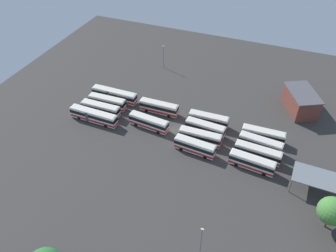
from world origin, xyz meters
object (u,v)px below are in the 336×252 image
object	(u,v)px
lamp_post_mid_lot	(201,243)
bus_row2_slot3	(209,120)
bus_row0_slot2	(107,102)
bus_row3_slot2	(261,144)
bus_row3_slot1	(258,153)
lamp_post_near_entrance	(164,56)
bus_row1_slot3	(159,107)
bus_row3_slot0	(252,163)
depot_building	(301,101)
bus_row3_slot3	(263,135)
maintenance_shelter	(318,178)
bus_row0_slot3	(114,95)
bus_row2_slot0	(195,146)
bus_row0_slot0	(94,116)
bus_row2_slot2	(205,128)
bus_row2_slot1	(200,137)
bus_row1_slot1	(149,122)
tree_north_edge	(332,211)
bus_row0_slot1	(101,109)

from	to	relation	value
lamp_post_mid_lot	bus_row2_slot3	bearing A→B (deg)	104.31
bus_row0_slot2	bus_row3_slot2	world-z (taller)	same
bus_row3_slot1	lamp_post_near_entrance	world-z (taller)	lamp_post_near_entrance
bus_row1_slot3	bus_row3_slot1	xyz separation A→B (m)	(30.35, -8.27, 0.00)
bus_row1_slot3	bus_row3_slot2	world-z (taller)	same
bus_row3_slot0	depot_building	xyz separation A→B (m)	(8.35, 28.59, 1.33)
bus_row3_slot3	lamp_post_near_entrance	xyz separation A→B (m)	(-39.05, 25.62, 2.68)
bus_row3_slot2	maintenance_shelter	bearing A→B (deg)	-32.58
depot_building	lamp_post_near_entrance	bearing A→B (deg)	170.05
bus_row2_slot3	bus_row3_slot2	world-z (taller)	same
bus_row1_slot3	bus_row3_slot1	bearing A→B (deg)	-15.24
bus_row0_slot3	bus_row2_slot0	bearing A→B (deg)	-22.82
bus_row0_slot0	bus_row3_slot3	bearing A→B (deg)	11.75
bus_row2_slot2	bus_row3_slot1	world-z (taller)	same
bus_row1_slot3	bus_row2_slot1	size ratio (longest dim) A/B	1.02
bus_row2_slot3	bus_row0_slot2	bearing A→B (deg)	-174.25
bus_row3_slot1	depot_building	xyz separation A→B (m)	(7.65, 24.73, 1.33)
bus_row1_slot1	bus_row2_slot3	distance (m)	16.65
bus_row2_slot0	lamp_post_mid_lot	bearing A→B (deg)	-69.86
lamp_post_near_entrance	tree_north_edge	xyz separation A→B (m)	(55.95, -47.62, 0.66)
bus_row0_slot2	depot_building	xyz separation A→B (m)	(53.29, 19.68, 1.33)
bus_row2_slot2	bus_row2_slot3	xyz separation A→B (m)	(-0.23, 3.85, 0.00)
bus_row0_slot1	bus_row3_slot3	size ratio (longest dim) A/B	1.04
bus_row0_slot2	bus_row0_slot3	size ratio (longest dim) A/B	0.80
bus_row2_slot0	bus_row3_slot2	size ratio (longest dim) A/B	0.96
lamp_post_near_entrance	tree_north_edge	bearing A→B (deg)	-40.41
bus_row0_slot3	bus_row3_slot2	world-z (taller)	same
bus_row2_slot3	bus_row1_slot3	bearing A→B (deg)	179.42
bus_row0_slot3	bus_row2_slot2	bearing A→B (deg)	-8.98
bus_row2_slot1	bus_row3_slot3	distance (m)	16.74
bus_row0_slot0	bus_row0_slot1	size ratio (longest dim) A/B	1.23
bus_row1_slot1	bus_row3_slot0	bearing A→B (deg)	-9.16
bus_row0_slot3	lamp_post_near_entrance	size ratio (longest dim) A/B	1.73
bus_row1_slot1	depot_building	distance (m)	44.78
bus_row1_slot3	bus_row3_slot1	distance (m)	31.45
bus_row2_slot1	maintenance_shelter	world-z (taller)	maintenance_shelter
bus_row3_slot0	bus_row0_slot2	bearing A→B (deg)	168.79
bus_row2_slot1	bus_row1_slot3	bearing A→B (deg)	152.43
bus_row2_slot1	tree_north_edge	xyz separation A→B (m)	(32.14, -15.07, 3.34)
bus_row2_slot1	bus_row3_slot0	xyz separation A→B (m)	(14.50, -4.22, -0.00)
bus_row0_slot3	bus_row3_slot3	distance (m)	45.58
depot_building	bus_row0_slot2	bearing A→B (deg)	-159.73
bus_row3_slot2	lamp_post_near_entrance	bearing A→B (deg)	143.10
bus_row3_slot0	bus_row0_slot0	bearing A→B (deg)	178.01
bus_row1_slot3	tree_north_edge	bearing A→B (deg)	-25.92
bus_row3_slot1	maintenance_shelter	bearing A→B (deg)	-20.84
bus_row2_slot0	tree_north_edge	size ratio (longest dim) A/B	1.34
bus_row2_slot3	lamp_post_near_entrance	bearing A→B (deg)	133.79
lamp_post_mid_lot	depot_building	bearing A→B (deg)	77.07
lamp_post_mid_lot	tree_north_edge	world-z (taller)	lamp_post_mid_lot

